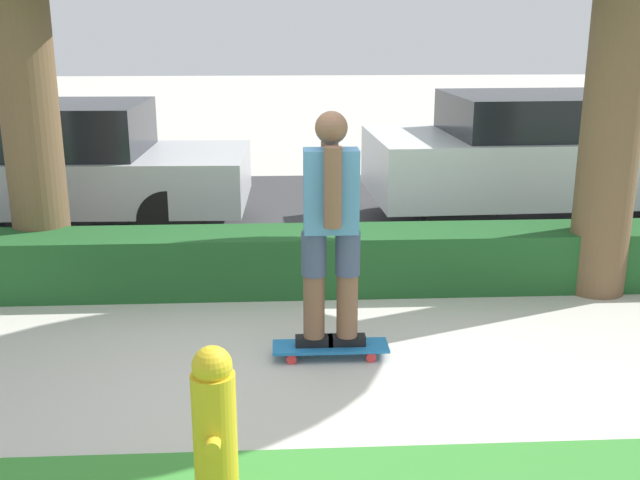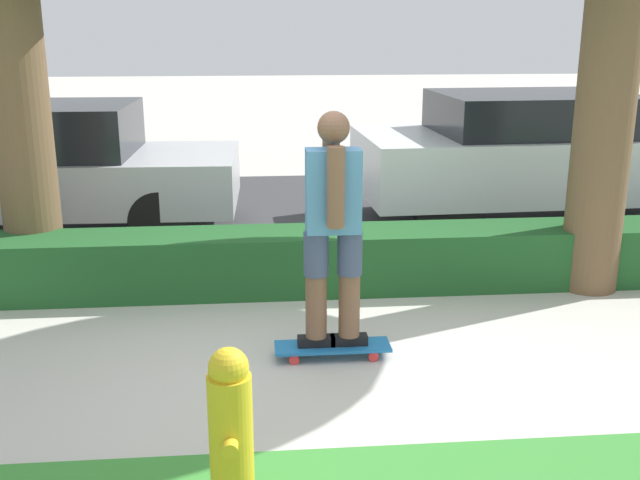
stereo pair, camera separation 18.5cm
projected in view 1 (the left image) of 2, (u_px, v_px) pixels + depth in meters
The scene contains 8 objects.
ground_plane at pixel (320, 369), 5.06m from camera, with size 60.00×60.00×0.00m, color #BCB7AD.
street_asphalt at pixel (301, 216), 9.09m from camera, with size 12.75×5.00×0.01m.
hedge_row at pixel (310, 260), 6.52m from camera, with size 12.75×0.60×0.52m.
skateboard at pixel (330, 347), 5.22m from camera, with size 0.81×0.24×0.09m.
skater_person at pixel (331, 226), 4.98m from camera, with size 0.49×0.42×1.62m.
parked_car_front at pixel (58, 165), 8.28m from camera, with size 4.14×1.83×1.42m.
parked_car_middle at pixel (551, 155), 8.55m from camera, with size 4.22×2.00×1.50m.
fire_hydrant at pixel (215, 432), 3.46m from camera, with size 0.21×0.33×0.86m.
Camera 1 is at (-0.25, -4.61, 2.25)m, focal length 42.00 mm.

